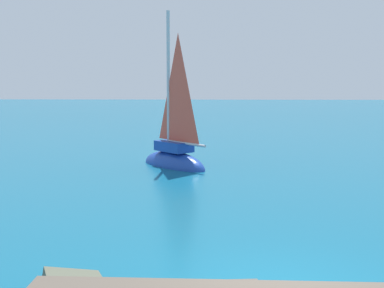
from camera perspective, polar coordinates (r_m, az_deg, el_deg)
name	(u,v)px	position (r m, az deg, el deg)	size (l,w,h in m)	color
sailboat_near	(174,157)	(21.13, -1.98, -1.47)	(3.35, 3.52, 6.90)	#193D99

